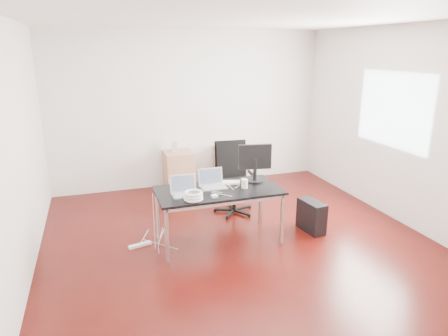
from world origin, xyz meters
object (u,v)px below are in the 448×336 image
object	(u,v)px
desk	(219,193)
filing_cabinet_left	(179,171)
pc_tower	(311,216)
office_chair	(233,174)
filing_cabinet_right	(230,166)

from	to	relation	value
desk	filing_cabinet_left	bearing A→B (deg)	91.55
desk	pc_tower	bearing A→B (deg)	-4.69
desk	office_chair	distance (m)	1.07
office_chair	filing_cabinet_left	world-z (taller)	office_chair
filing_cabinet_right	filing_cabinet_left	bearing A→B (deg)	180.00
pc_tower	desk	bearing A→B (deg)	168.47
office_chair	filing_cabinet_left	bearing A→B (deg)	119.89
filing_cabinet_right	pc_tower	distance (m)	2.33
filing_cabinet_left	pc_tower	world-z (taller)	filing_cabinet_left
office_chair	pc_tower	size ratio (longest dim) A/B	2.40
desk	office_chair	size ratio (longest dim) A/B	1.48
filing_cabinet_left	filing_cabinet_right	bearing A→B (deg)	0.00
filing_cabinet_left	office_chair	bearing A→B (deg)	-65.01
filing_cabinet_left	pc_tower	distance (m)	2.68
desk	filing_cabinet_right	size ratio (longest dim) A/B	2.29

